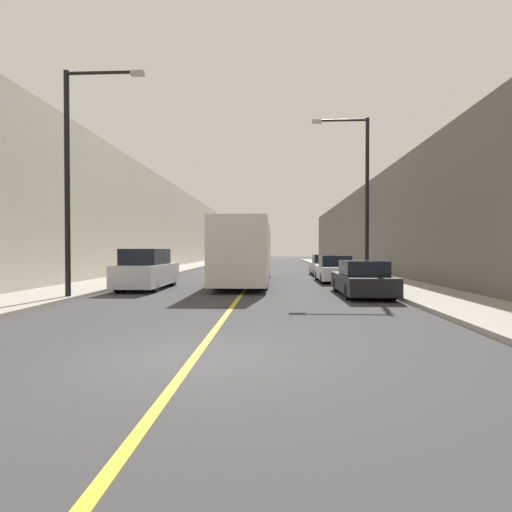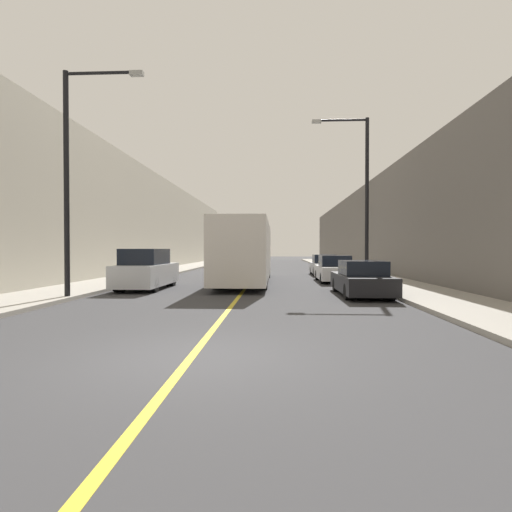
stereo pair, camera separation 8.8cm
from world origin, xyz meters
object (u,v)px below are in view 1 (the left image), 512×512
(bus, at_px, (247,251))
(street_lamp_left, at_px, (74,168))
(parked_suv_left, at_px, (147,270))
(car_right_mid, at_px, (334,270))
(street_lamp_right, at_px, (362,189))
(car_right_near, at_px, (362,280))
(car_right_far, at_px, (324,266))

(bus, relative_size, street_lamp_left, 1.52)
(bus, distance_m, parked_suv_left, 6.10)
(car_right_mid, xyz_separation_m, street_lamp_right, (1.21, -1.88, 4.46))
(car_right_near, bearing_deg, parked_suv_left, 167.00)
(parked_suv_left, height_order, street_lamp_right, street_lamp_right)
(car_right_far, distance_m, street_lamp_left, 19.20)
(street_lamp_left, bearing_deg, car_right_far, 53.58)
(street_lamp_left, bearing_deg, car_right_mid, 39.23)
(bus, relative_size, car_right_mid, 2.86)
(car_right_mid, xyz_separation_m, car_right_far, (0.11, 6.08, -0.01))
(parked_suv_left, bearing_deg, car_right_far, 48.07)
(car_right_mid, distance_m, street_lamp_right, 4.98)
(car_right_near, xyz_separation_m, car_right_far, (0.00, 13.09, 0.03))
(bus, distance_m, car_right_mid, 5.29)
(car_right_mid, bearing_deg, car_right_far, 88.93)
(parked_suv_left, height_order, car_right_mid, parked_suv_left)
(car_right_far, height_order, street_lamp_left, street_lamp_left)
(car_right_near, relative_size, car_right_mid, 1.07)
(car_right_near, distance_m, street_lamp_left, 12.08)
(car_right_mid, height_order, street_lamp_right, street_lamp_right)
(bus, xyz_separation_m, car_right_mid, (5.12, 0.76, -1.11))
(car_right_near, bearing_deg, car_right_far, 89.99)
(parked_suv_left, relative_size, car_right_near, 1.03)
(street_lamp_right, bearing_deg, car_right_far, 97.85)
(street_lamp_left, distance_m, street_lamp_right, 14.13)
(parked_suv_left, xyz_separation_m, car_right_mid, (9.63, 4.76, -0.20))
(car_right_far, height_order, street_lamp_right, street_lamp_right)
(car_right_near, bearing_deg, street_lamp_left, -169.93)
(car_right_far, bearing_deg, car_right_near, -90.01)
(street_lamp_right, bearing_deg, car_right_near, -102.08)
(car_right_mid, bearing_deg, street_lamp_right, -57.18)
(bus, relative_size, car_right_far, 3.02)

